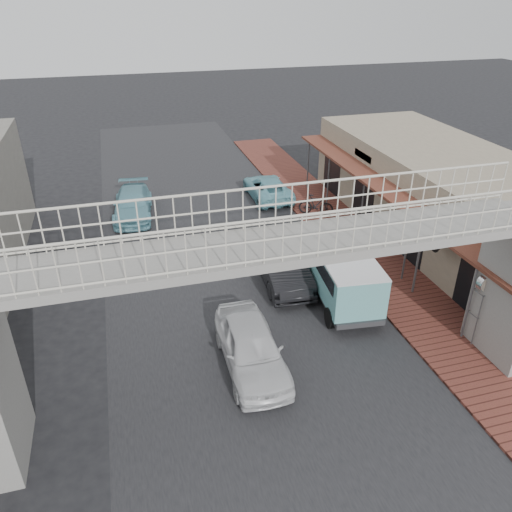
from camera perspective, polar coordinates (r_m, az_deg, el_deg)
ground at (r=18.41m, az=-1.00°, el=-7.44°), size 120.00×120.00×0.00m
road_strip at (r=18.41m, az=-1.00°, el=-7.43°), size 10.00×60.00×0.01m
sidewalk at (r=22.90m, az=12.93°, el=-0.28°), size 3.00×40.00×0.10m
shophouse_row at (r=25.16m, az=21.46°, el=6.04°), size 7.20×18.00×4.00m
footbridge at (r=13.45m, az=3.29°, el=-6.13°), size 16.40×2.40×6.34m
white_hatchback at (r=16.02m, az=-0.55°, el=-10.36°), size 1.85×4.47×1.52m
dark_sedan at (r=20.50m, az=2.88°, el=-0.78°), size 1.97×4.89×1.58m
angkot_curb at (r=28.77m, az=1.33°, el=7.81°), size 2.08×4.49×1.25m
angkot_far at (r=27.17m, az=-13.90°, el=5.80°), size 2.38×4.85×1.36m
angkot_van at (r=18.95m, az=9.99°, el=-1.93°), size 2.38×4.49×2.12m
motorcycle_near at (r=23.71m, az=8.33°, el=2.75°), size 2.05×1.19×1.02m
motorcycle_far at (r=26.55m, az=6.87°, el=5.84°), size 1.85×1.32×1.10m
street_clock at (r=17.81m, az=24.71°, el=-3.14°), size 0.65×0.54×2.58m
arrow_sign at (r=20.03m, az=20.21°, el=1.76°), size 1.68×1.09×2.82m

